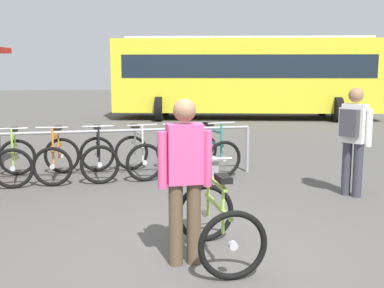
% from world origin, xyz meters
% --- Properties ---
extents(ground_plane, '(80.00, 80.00, 0.00)m').
position_xyz_m(ground_plane, '(0.00, 0.00, 0.00)').
color(ground_plane, '#514F4C').
extents(bike_rack_rail, '(4.59, 0.48, 0.88)m').
position_xyz_m(bike_rack_rail, '(-0.74, 3.69, 0.70)').
color(bike_rack_rail, '#99999E').
rests_on(bike_rack_rail, ground).
extents(racked_bike_lime, '(0.81, 1.18, 0.97)m').
position_xyz_m(racked_bike_lime, '(-2.60, 3.70, 0.37)').
color(racked_bike_lime, black).
rests_on(racked_bike_lime, ground).
extents(racked_bike_orange, '(0.69, 1.10, 0.97)m').
position_xyz_m(racked_bike_orange, '(-1.90, 3.76, 0.37)').
color(racked_bike_orange, black).
rests_on(racked_bike_orange, ground).
extents(racked_bike_black, '(0.77, 1.17, 0.97)m').
position_xyz_m(racked_bike_black, '(-1.21, 3.83, 0.37)').
color(racked_bike_black, black).
rests_on(racked_bike_black, ground).
extents(racked_bike_white, '(0.87, 1.20, 0.97)m').
position_xyz_m(racked_bike_white, '(-0.51, 3.90, 0.37)').
color(racked_bike_white, black).
rests_on(racked_bike_white, ground).
extents(racked_bike_blue, '(0.66, 1.09, 0.97)m').
position_xyz_m(racked_bike_blue, '(0.19, 3.96, 0.37)').
color(racked_bike_blue, black).
rests_on(racked_bike_blue, ground).
extents(racked_bike_teal, '(0.90, 1.22, 0.97)m').
position_xyz_m(racked_bike_teal, '(0.89, 4.03, 0.37)').
color(racked_bike_teal, black).
rests_on(racked_bike_teal, ground).
extents(featured_bicycle, '(0.75, 1.21, 0.97)m').
position_xyz_m(featured_bicycle, '(0.18, -0.01, 0.45)').
color(featured_bicycle, black).
rests_on(featured_bicycle, ground).
extents(person_with_featured_bike, '(0.53, 0.23, 1.64)m').
position_xyz_m(person_with_featured_bike, '(-0.15, -0.18, 0.91)').
color(person_with_featured_bike, brown).
rests_on(person_with_featured_bike, ground).
extents(pedestrian_with_backpack, '(0.46, 0.47, 1.64)m').
position_xyz_m(pedestrian_with_backpack, '(2.66, 2.01, 0.94)').
color(pedestrian_with_backpack, '#383842').
rests_on(pedestrian_with_backpack, ground).
extents(bus_distant, '(10.29, 4.56, 3.08)m').
position_xyz_m(bus_distant, '(3.92, 13.53, 1.74)').
color(bus_distant, yellow).
rests_on(bus_distant, ground).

